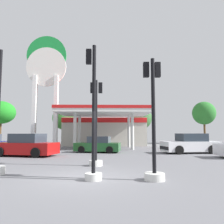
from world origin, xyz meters
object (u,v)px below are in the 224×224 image
at_px(car_2, 26,146).
at_px(tree_0, 1,113).
at_px(car_0, 98,145).
at_px(tree_2, 141,118).
at_px(tree_1, 65,118).
at_px(traffic_signal_1, 154,133).
at_px(traffic_signal_2, 93,129).
at_px(traffic_signal_3, 96,132).
at_px(station_pole_sign, 46,76).
at_px(car_1, 190,144).
at_px(tree_3, 204,113).

relative_size(car_2, tree_0, 0.73).
xyz_separation_m(car_0, tree_2, (6.31, 16.14, 3.44)).
distance_m(tree_0, tree_1, 10.26).
bearing_deg(traffic_signal_1, tree_0, 124.24).
distance_m(traffic_signal_2, tree_1, 27.25).
relative_size(traffic_signal_3, tree_1, 0.77).
bearing_deg(tree_2, car_0, -111.36).
xyz_separation_m(car_2, tree_0, (-10.81, 18.66, 4.17)).
bearing_deg(station_pole_sign, traffic_signal_2, -68.48).
distance_m(tree_0, tree_2, 22.35).
xyz_separation_m(station_pole_sign, car_0, (5.82, -4.08, -7.22)).
bearing_deg(car_1, tree_2, 95.19).
bearing_deg(station_pole_sign, traffic_signal_1, -61.80).
height_order(car_1, car_2, car_1).
relative_size(car_1, tree_1, 0.83).
relative_size(car_2, traffic_signal_1, 1.10).
bearing_deg(traffic_signal_1, tree_2, 82.20).
distance_m(car_2, tree_1, 18.26).
height_order(station_pole_sign, car_2, station_pole_sign).
relative_size(traffic_signal_1, tree_1, 0.77).
distance_m(traffic_signal_1, tree_1, 27.91).
distance_m(car_0, traffic_signal_3, 7.96).
relative_size(car_2, traffic_signal_3, 1.09).
bearing_deg(tree_2, tree_1, -174.81).
distance_m(traffic_signal_2, tree_2, 28.31).
xyz_separation_m(car_1, traffic_signal_1, (-5.33, -10.68, 0.94)).
distance_m(traffic_signal_1, traffic_signal_3, 4.29).
bearing_deg(traffic_signal_1, station_pole_sign, 118.20).
bearing_deg(tree_1, tree_2, 5.19).
relative_size(car_1, car_2, 0.98).
height_order(car_0, car_2, car_2).
height_order(car_0, tree_1, tree_1).
relative_size(car_1, traffic_signal_2, 0.96).
distance_m(car_1, tree_0, 29.35).
bearing_deg(tree_3, tree_0, -179.76).
distance_m(car_0, traffic_signal_2, 11.49).
distance_m(car_2, traffic_signal_3, 7.43).
distance_m(car_0, tree_0, 22.87).
xyz_separation_m(traffic_signal_1, tree_2, (3.79, 27.64, 2.39)).
bearing_deg(car_0, car_2, -150.82).
height_order(car_2, traffic_signal_1, traffic_signal_1).
relative_size(station_pole_sign, traffic_signal_2, 2.45).
bearing_deg(car_0, traffic_signal_3, -88.36).
xyz_separation_m(traffic_signal_3, tree_0, (-16.24, 23.63, 3.18)).
xyz_separation_m(car_0, traffic_signal_2, (0.29, -11.42, 1.20)).
relative_size(traffic_signal_1, tree_2, 0.76).
distance_m(tree_2, tree_3, 10.25).
distance_m(car_1, tree_1, 21.19).
relative_size(traffic_signal_3, tree_0, 0.67).
distance_m(traffic_signal_3, tree_2, 24.89).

